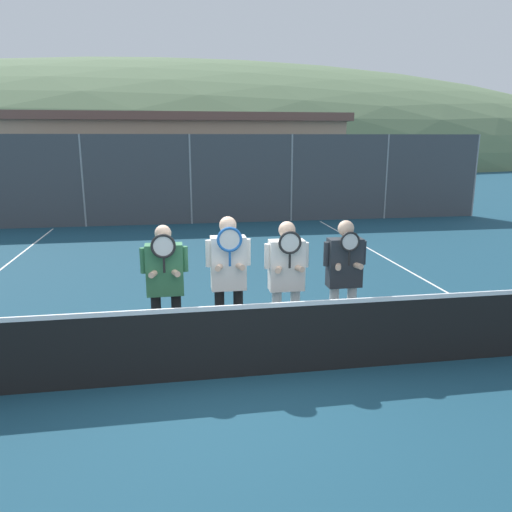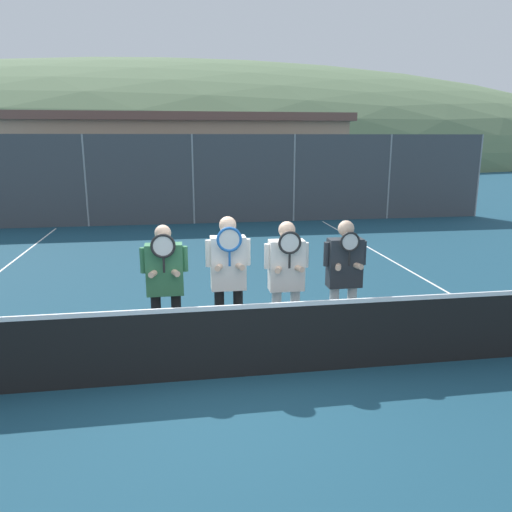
# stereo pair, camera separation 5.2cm
# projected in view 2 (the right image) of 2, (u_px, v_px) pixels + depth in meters

# --- Properties ---
(ground_plane) EXTENTS (120.00, 120.00, 0.00)m
(ground_plane) POSITION_uv_depth(u_px,v_px,m) (229.00, 377.00, 6.05)
(ground_plane) COLOR navy
(hill_distant) EXTENTS (123.32, 68.51, 23.98)m
(hill_distant) POSITION_uv_depth(u_px,v_px,m) (180.00, 159.00, 67.68)
(hill_distant) COLOR #5B7551
(hill_distant) RESTS_ON ground_plane
(clubhouse_building) EXTENTS (15.42, 5.50, 3.92)m
(clubhouse_building) POSITION_uv_depth(u_px,v_px,m) (183.00, 156.00, 24.06)
(clubhouse_building) COLOR tan
(clubhouse_building) RESTS_ON ground_plane
(fence_back) EXTENTS (20.72, 0.06, 2.95)m
(fence_back) POSITION_uv_depth(u_px,v_px,m) (193.00, 180.00, 16.55)
(fence_back) COLOR gray
(fence_back) RESTS_ON ground_plane
(tennis_net) EXTENTS (11.87, 0.09, 1.02)m
(tennis_net) POSITION_uv_depth(u_px,v_px,m) (229.00, 341.00, 5.94)
(tennis_net) COLOR gray
(tennis_net) RESTS_ON ground_plane
(court_line_right_sideline) EXTENTS (0.05, 16.00, 0.01)m
(court_line_right_sideline) POSITION_uv_depth(u_px,v_px,m) (441.00, 288.00, 9.61)
(court_line_right_sideline) COLOR white
(court_line_right_sideline) RESTS_ON ground_plane
(player_leftmost) EXTENTS (0.61, 0.34, 1.76)m
(player_leftmost) POSITION_uv_depth(u_px,v_px,m) (165.00, 279.00, 6.45)
(player_leftmost) COLOR black
(player_leftmost) RESTS_ON ground_plane
(player_center_left) EXTENTS (0.59, 0.34, 1.86)m
(player_center_left) POSITION_uv_depth(u_px,v_px,m) (228.00, 273.00, 6.52)
(player_center_left) COLOR black
(player_center_left) RESTS_ON ground_plane
(player_center_right) EXTENTS (0.60, 0.34, 1.78)m
(player_center_right) POSITION_uv_depth(u_px,v_px,m) (286.00, 275.00, 6.61)
(player_center_right) COLOR white
(player_center_right) RESTS_ON ground_plane
(player_rightmost) EXTENTS (0.60, 0.34, 1.76)m
(player_rightmost) POSITION_uv_depth(u_px,v_px,m) (344.00, 272.00, 6.79)
(player_rightmost) COLOR white
(player_rightmost) RESTS_ON ground_plane
(car_far_left) EXTENTS (4.03, 1.98, 1.88)m
(car_far_left) POSITION_uv_depth(u_px,v_px,m) (29.00, 190.00, 18.54)
(car_far_left) COLOR navy
(car_far_left) RESTS_ON ground_plane
(car_left_of_center) EXTENTS (4.76, 1.91, 1.84)m
(car_left_of_center) POSITION_uv_depth(u_px,v_px,m) (167.00, 189.00, 18.98)
(car_left_of_center) COLOR navy
(car_left_of_center) RESTS_ON ground_plane
(car_center) EXTENTS (4.04, 1.92, 1.83)m
(car_center) POSITION_uv_depth(u_px,v_px,m) (296.00, 187.00, 19.75)
(car_center) COLOR navy
(car_center) RESTS_ON ground_plane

